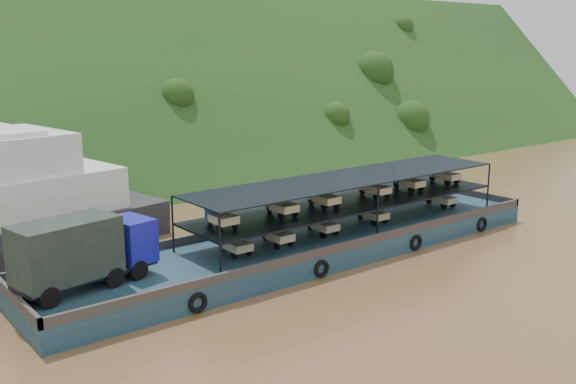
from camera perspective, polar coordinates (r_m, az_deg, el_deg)
ground at (r=42.99m, az=4.59°, el=-4.49°), size 160.00×160.00×0.00m
hillside at (r=72.82m, az=-15.05°, el=2.21°), size 140.00×39.60×39.60m
cargo_barge at (r=39.04m, az=0.18°, el=-4.42°), size 35.05×7.18×4.74m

